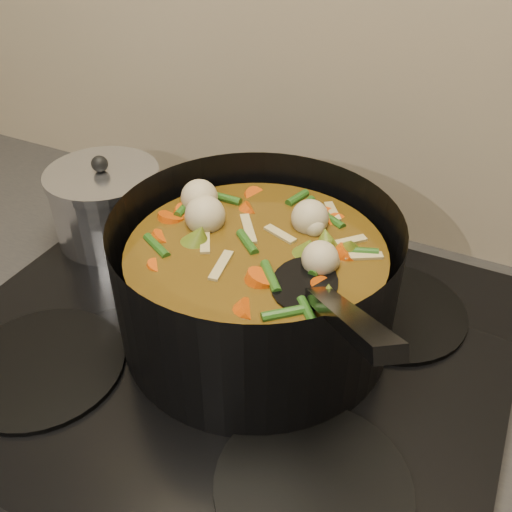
% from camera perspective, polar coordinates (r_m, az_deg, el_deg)
% --- Properties ---
extents(stovetop, '(0.62, 0.54, 0.03)m').
position_cam_1_polar(stovetop, '(0.68, -2.93, -8.73)').
color(stovetop, black).
rests_on(stovetop, counter).
extents(stockpot, '(0.40, 0.40, 0.23)m').
position_cam_1_polar(stockpot, '(0.63, 0.02, -2.66)').
color(stockpot, black).
rests_on(stockpot, stovetop).
extents(saucepan, '(0.16, 0.16, 0.13)m').
position_cam_1_polar(saucepan, '(0.83, -14.68, 5.05)').
color(saucepan, silver).
rests_on(saucepan, stovetop).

